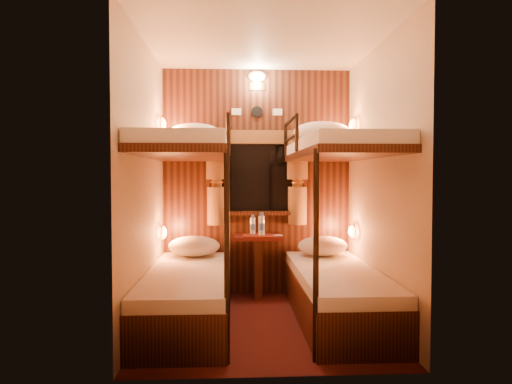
{
  "coord_description": "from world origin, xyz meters",
  "views": [
    {
      "loc": [
        -0.26,
        -3.86,
        1.26
      ],
      "look_at": [
        -0.06,
        0.15,
        1.12
      ],
      "focal_mm": 32.0,
      "sensor_mm": 36.0,
      "label": 1
    }
  ],
  "objects": [
    {
      "name": "pillow_upper_right",
      "position": [
        0.65,
        0.77,
        1.71
      ],
      "size": [
        0.6,
        0.43,
        0.23
      ],
      "primitive_type": "ellipsoid",
      "color": "silver",
      "rests_on": "bunk_right"
    },
    {
      "name": "wall_left",
      "position": [
        -1.0,
        0.0,
        1.2
      ],
      "size": [
        0.0,
        2.4,
        2.4
      ],
      "primitive_type": "plane",
      "rotation": [
        1.57,
        0.0,
        1.57
      ],
      "color": "#C6B293",
      "rests_on": "floor"
    },
    {
      "name": "table",
      "position": [
        0.0,
        0.85,
        0.41
      ],
      "size": [
        0.5,
        0.34,
        0.66
      ],
      "color": "#5D1515",
      "rests_on": "floor"
    },
    {
      "name": "ceiling",
      "position": [
        0.0,
        0.0,
        2.4
      ],
      "size": [
        2.1,
        2.1,
        0.0
      ],
      "primitive_type": "plane",
      "rotation": [
        3.14,
        0.0,
        0.0
      ],
      "color": "silver",
      "rests_on": "wall_back"
    },
    {
      "name": "wall_front",
      "position": [
        0.0,
        -1.05,
        1.2
      ],
      "size": [
        2.4,
        0.0,
        2.4
      ],
      "primitive_type": "plane",
      "rotation": [
        -1.57,
        0.0,
        0.0
      ],
      "color": "#C6B293",
      "rests_on": "floor"
    },
    {
      "name": "curtains",
      "position": [
        0.0,
        0.97,
        1.26
      ],
      "size": [
        1.1,
        0.22,
        1.0
      ],
      "color": "olive",
      "rests_on": "back_panel"
    },
    {
      "name": "wall_back",
      "position": [
        0.0,
        1.05,
        1.2
      ],
      "size": [
        2.4,
        0.0,
        2.4
      ],
      "primitive_type": "plane",
      "rotation": [
        1.57,
        0.0,
        0.0
      ],
      "color": "#C6B293",
      "rests_on": "floor"
    },
    {
      "name": "pillow_lower_right",
      "position": [
        0.65,
        0.7,
        0.56
      ],
      "size": [
        0.5,
        0.36,
        0.2
      ],
      "primitive_type": "ellipsoid",
      "color": "silver",
      "rests_on": "bunk_right"
    },
    {
      "name": "bunk_right",
      "position": [
        0.65,
        0.07,
        0.56
      ],
      "size": [
        0.72,
        1.9,
        1.82
      ],
      "color": "black",
      "rests_on": "floor"
    },
    {
      "name": "bunk_left",
      "position": [
        -0.65,
        0.07,
        0.56
      ],
      "size": [
        0.72,
        1.9,
        1.82
      ],
      "color": "black",
      "rests_on": "floor"
    },
    {
      "name": "reading_lamps",
      "position": [
        -0.0,
        0.7,
        1.24
      ],
      "size": [
        2.0,
        0.2,
        1.25
      ],
      "color": "orange",
      "rests_on": "wall_left"
    },
    {
      "name": "bottle_left",
      "position": [
        -0.05,
        0.91,
        0.74
      ],
      "size": [
        0.06,
        0.06,
        0.21
      ],
      "rotation": [
        0.0,
        0.0,
        0.27
      ],
      "color": "#99BFE5",
      "rests_on": "table"
    },
    {
      "name": "sachet_b",
      "position": [
        0.1,
        0.83,
        0.65
      ],
      "size": [
        0.08,
        0.07,
        0.0
      ],
      "primitive_type": "cube",
      "rotation": [
        0.0,
        0.0,
        0.39
      ],
      "color": "silver",
      "rests_on": "table"
    },
    {
      "name": "bottle_right",
      "position": [
        0.04,
        0.82,
        0.75
      ],
      "size": [
        0.07,
        0.07,
        0.24
      ],
      "rotation": [
        0.0,
        0.0,
        -0.33
      ],
      "color": "#99BFE5",
      "rests_on": "table"
    },
    {
      "name": "sachet_a",
      "position": [
        0.2,
        0.82,
        0.65
      ],
      "size": [
        0.1,
        0.09,
        0.01
      ],
      "primitive_type": "cube",
      "rotation": [
        0.0,
        0.0,
        0.37
      ],
      "color": "silver",
      "rests_on": "table"
    },
    {
      "name": "window",
      "position": [
        0.0,
        1.0,
        1.18
      ],
      "size": [
        1.0,
        0.12,
        0.79
      ],
      "color": "black",
      "rests_on": "back_panel"
    },
    {
      "name": "back_panel",
      "position": [
        0.0,
        1.04,
        1.2
      ],
      "size": [
        2.0,
        0.03,
        2.4
      ],
      "primitive_type": "cube",
      "color": "black",
      "rests_on": "floor"
    },
    {
      "name": "floor",
      "position": [
        0.0,
        0.0,
        0.0
      ],
      "size": [
        2.1,
        2.1,
        0.0
      ],
      "primitive_type": "plane",
      "color": "#35120E",
      "rests_on": "ground"
    },
    {
      "name": "pillow_lower_left",
      "position": [
        -0.65,
        0.74,
        0.56
      ],
      "size": [
        0.52,
        0.37,
        0.2
      ],
      "primitive_type": "ellipsoid",
      "color": "silver",
      "rests_on": "bunk_left"
    },
    {
      "name": "back_fixtures",
      "position": [
        0.0,
        1.0,
        2.25
      ],
      "size": [
        0.54,
        0.09,
        0.48
      ],
      "color": "black",
      "rests_on": "back_panel"
    },
    {
      "name": "wall_right",
      "position": [
        1.0,
        0.0,
        1.2
      ],
      "size": [
        0.0,
        2.4,
        2.4
      ],
      "primitive_type": "plane",
      "rotation": [
        1.57,
        0.0,
        -1.57
      ],
      "color": "#C6B293",
      "rests_on": "floor"
    },
    {
      "name": "pillow_upper_left",
      "position": [
        -0.65,
        0.84,
        1.7
      ],
      "size": [
        0.56,
        0.4,
        0.22
      ],
      "primitive_type": "ellipsoid",
      "color": "silver",
      "rests_on": "bunk_left"
    }
  ]
}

